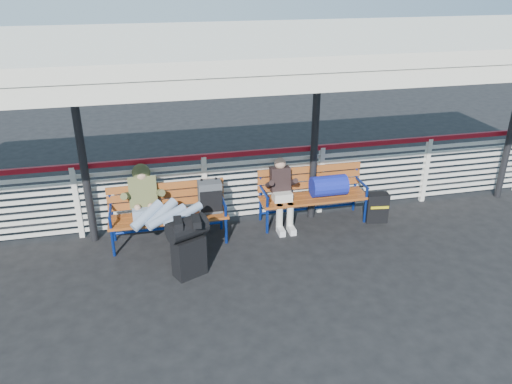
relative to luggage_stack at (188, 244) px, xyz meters
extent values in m
plane|color=black|center=(0.43, -0.43, -0.48)|extent=(60.00, 60.00, 0.00)
cube|color=silver|center=(0.43, 1.47, 0.12)|extent=(12.00, 0.04, 1.04)
cube|color=maroon|center=(0.43, 1.47, 0.72)|extent=(12.00, 0.06, 0.08)
cube|color=silver|center=(0.43, 0.47, 2.60)|extent=(12.60, 3.60, 0.16)
cube|color=silver|center=(0.43, -1.28, 2.47)|extent=(12.60, 0.06, 0.30)
cylinder|color=black|center=(-1.37, 1.32, 1.02)|extent=(0.12, 0.12, 3.00)
cylinder|color=black|center=(2.23, 1.32, 1.02)|extent=(0.12, 0.12, 3.00)
cube|color=black|center=(0.00, 0.00, -0.19)|extent=(0.50, 0.41, 0.59)
cylinder|color=black|center=(0.00, 0.00, 0.25)|extent=(0.61, 0.50, 0.30)
cube|color=#9C431E|center=(-0.20, 0.95, -0.03)|extent=(1.80, 0.50, 0.04)
cube|color=#9C431E|center=(-0.20, 1.21, 0.24)|extent=(1.80, 0.10, 0.40)
cylinder|color=#0D2C95|center=(-1.05, 0.75, -0.26)|extent=(0.04, 0.04, 0.45)
cylinder|color=#0D2C95|center=(0.65, 0.75, -0.26)|extent=(0.04, 0.04, 0.45)
cylinder|color=#0D2C95|center=(-1.05, 1.22, -0.03)|extent=(0.04, 0.04, 0.90)
cylinder|color=#0D2C95|center=(0.65, 1.22, -0.03)|extent=(0.04, 0.04, 0.90)
cube|color=#54585D|center=(0.45, 0.97, 0.24)|extent=(0.36, 0.22, 0.50)
cube|color=#9C431E|center=(2.20, 1.12, -0.03)|extent=(1.80, 0.50, 0.04)
cube|color=#9C431E|center=(2.20, 1.38, 0.24)|extent=(1.80, 0.10, 0.40)
cylinder|color=#0D2C95|center=(1.35, 0.92, -0.26)|extent=(0.04, 0.04, 0.45)
cylinder|color=#0D2C95|center=(3.05, 0.92, -0.26)|extent=(0.04, 0.04, 0.45)
cylinder|color=#0D2C95|center=(1.35, 1.39, -0.03)|extent=(0.04, 0.04, 0.90)
cylinder|color=#0D2C95|center=(3.05, 1.39, -0.03)|extent=(0.04, 0.04, 0.90)
cylinder|color=#101C92|center=(2.45, 1.12, 0.16)|extent=(0.59, 0.35, 0.35)
cube|color=#95A7C9|center=(-0.55, 1.00, 0.06)|extent=(0.36, 0.26, 0.18)
cube|color=brown|center=(-0.55, 1.20, 0.32)|extent=(0.42, 0.38, 0.53)
sphere|color=brown|center=(-0.55, 1.30, 0.60)|extent=(0.28, 0.28, 0.28)
sphere|color=tan|center=(-0.55, 1.26, 0.59)|extent=(0.21, 0.21, 0.21)
cube|color=black|center=(-0.12, -0.06, 0.37)|extent=(0.11, 0.27, 0.10)
cube|color=black|center=(0.12, -0.06, 0.37)|extent=(0.11, 0.27, 0.10)
cube|color=beige|center=(1.65, 1.12, 0.05)|extent=(0.30, 0.24, 0.16)
cube|color=black|center=(1.65, 1.26, 0.30)|extent=(0.32, 0.23, 0.42)
sphere|color=tan|center=(1.65, 1.28, 0.57)|extent=(0.19, 0.19, 0.19)
cylinder|color=beige|center=(1.56, 0.94, -0.24)|extent=(0.11, 0.11, 0.46)
cylinder|color=beige|center=(1.74, 0.94, -0.24)|extent=(0.11, 0.11, 0.46)
cube|color=silver|center=(1.56, 0.84, -0.43)|extent=(0.10, 0.24, 0.10)
cube|color=silver|center=(1.74, 0.84, -0.43)|extent=(0.10, 0.24, 0.10)
cube|color=black|center=(3.25, 0.91, -0.23)|extent=(0.39, 0.25, 0.51)
cube|color=gold|center=(3.25, 0.80, -0.18)|extent=(0.30, 0.06, 0.04)
camera|label=1|loc=(-0.44, -5.98, 3.46)|focal=35.00mm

